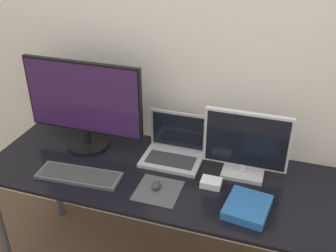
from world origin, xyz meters
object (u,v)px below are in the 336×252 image
at_px(keyboard, 79,175).
at_px(mouse, 157,185).
at_px(monitor_right, 246,145).
at_px(book, 247,207).
at_px(power_brick, 211,183).
at_px(monitor_left, 84,104).
at_px(laptop, 175,148).

bearing_deg(keyboard, mouse, 4.19).
height_order(monitor_right, book, monitor_right).
bearing_deg(power_brick, monitor_left, 169.01).
relative_size(monitor_left, book, 2.85).
height_order(mouse, book, book).
distance_m(book, power_brick, 0.23).
xyz_separation_m(keyboard, mouse, (0.40, 0.03, 0.01)).
bearing_deg(monitor_left, mouse, -26.53).
relative_size(monitor_left, keyboard, 1.54).
bearing_deg(monitor_left, laptop, 5.09).
bearing_deg(power_brick, keyboard, -168.29).
bearing_deg(book, monitor_left, 163.93).
height_order(laptop, keyboard, laptop).
height_order(laptop, power_brick, laptop).
bearing_deg(power_brick, monitor_right, 47.48).
distance_m(monitor_right, book, 0.31).
xyz_separation_m(keyboard, power_brick, (0.64, 0.13, 0.01)).
bearing_deg(book, keyboard, -179.38).
xyz_separation_m(monitor_left, power_brick, (0.73, -0.14, -0.24)).
bearing_deg(monitor_right, book, -77.52).
bearing_deg(keyboard, monitor_right, 19.65).
distance_m(monitor_right, power_brick, 0.25).
distance_m(monitor_right, laptop, 0.39).
relative_size(laptop, mouse, 4.93).
xyz_separation_m(monitor_left, keyboard, (0.09, -0.27, -0.25)).
bearing_deg(keyboard, monitor_left, 108.88).
relative_size(keyboard, mouse, 6.84).
xyz_separation_m(mouse, book, (0.43, -0.02, -0.00)).
bearing_deg(power_brick, laptop, 142.08).
height_order(keyboard, book, book).
relative_size(keyboard, power_brick, 4.39).
height_order(keyboard, power_brick, power_brick).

